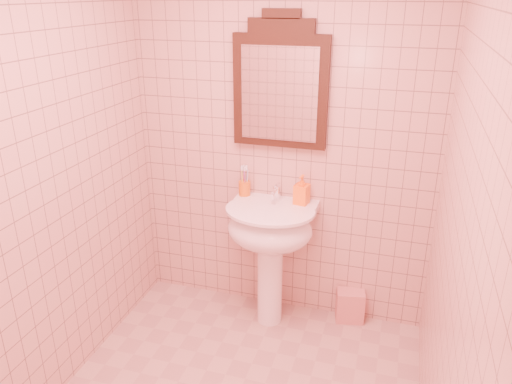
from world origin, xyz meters
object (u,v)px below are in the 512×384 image
(soap_dispenser, at_px, (302,190))
(pedestal_sink, at_px, (270,237))
(mirror, at_px, (280,86))
(toothbrush_cup, at_px, (245,188))
(towel, at_px, (350,306))

(soap_dispenser, bearing_deg, pedestal_sink, -131.78)
(mirror, height_order, soap_dispenser, mirror)
(toothbrush_cup, distance_m, towel, 1.11)
(mirror, distance_m, soap_dispenser, 0.68)
(soap_dispenser, xyz_separation_m, towel, (0.37, 0.03, -0.85))
(towel, bearing_deg, pedestal_sink, -162.64)
(pedestal_sink, distance_m, toothbrush_cup, 0.38)
(mirror, height_order, towel, mirror)
(toothbrush_cup, distance_m, soap_dispenser, 0.41)
(towel, bearing_deg, mirror, 176.56)
(toothbrush_cup, height_order, soap_dispenser, soap_dispenser)
(towel, bearing_deg, soap_dispenser, -174.93)
(mirror, xyz_separation_m, towel, (0.54, -0.03, -1.50))
(soap_dispenser, bearing_deg, towel, 15.03)
(toothbrush_cup, height_order, towel, toothbrush_cup)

